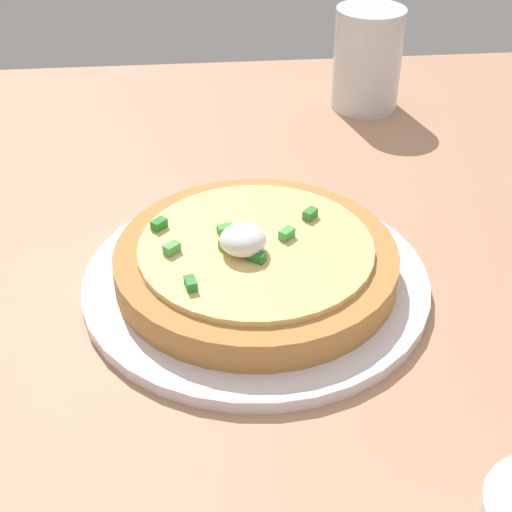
# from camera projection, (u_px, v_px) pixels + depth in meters

# --- Properties ---
(dining_table) EXTENTS (1.15, 0.78, 0.02)m
(dining_table) POSITION_uv_depth(u_px,v_px,m) (360.00, 339.00, 0.59)
(dining_table) COLOR tan
(dining_table) RESTS_ON ground
(plate) EXTENTS (0.29, 0.29, 0.01)m
(plate) POSITION_uv_depth(u_px,v_px,m) (256.00, 281.00, 0.62)
(plate) COLOR white
(plate) RESTS_ON dining_table
(pizza) EXTENTS (0.23, 0.23, 0.05)m
(pizza) POSITION_uv_depth(u_px,v_px,m) (256.00, 260.00, 0.61)
(pizza) COLOR #BF8243
(pizza) RESTS_ON plate
(cup_near) EXTENTS (0.08, 0.08, 0.12)m
(cup_near) POSITION_uv_depth(u_px,v_px,m) (367.00, 64.00, 0.89)
(cup_near) COLOR silver
(cup_near) RESTS_ON dining_table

